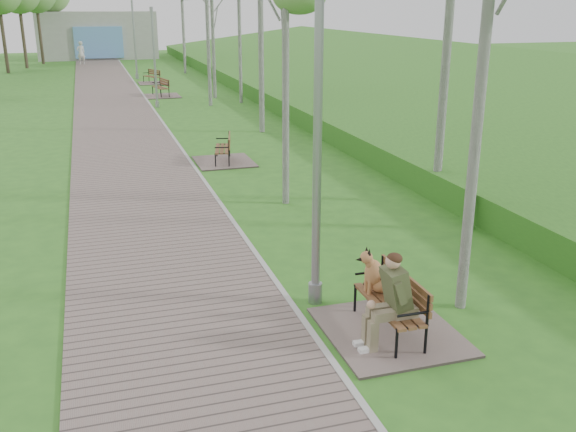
# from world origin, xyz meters

# --- Properties ---
(ground) EXTENTS (120.00, 120.00, 0.00)m
(ground) POSITION_xyz_m (0.00, 0.00, 0.00)
(ground) COLOR #2F6520
(ground) RESTS_ON ground
(walkway) EXTENTS (3.50, 67.00, 0.04)m
(walkway) POSITION_xyz_m (-1.75, 21.50, 0.02)
(walkway) COLOR #73625D
(walkway) RESTS_ON ground
(kerb) EXTENTS (0.10, 67.00, 0.05)m
(kerb) POSITION_xyz_m (0.00, 21.50, 0.03)
(kerb) COLOR #999993
(kerb) RESTS_ON ground
(embankment) EXTENTS (14.00, 70.00, 1.60)m
(embankment) POSITION_xyz_m (12.00, 20.00, 0.00)
(embankment) COLOR #408827
(embankment) RESTS_ON ground
(building_north) EXTENTS (10.00, 5.20, 4.00)m
(building_north) POSITION_xyz_m (-1.50, 50.97, 1.99)
(building_north) COLOR #9E9E99
(building_north) RESTS_ON ground
(bench_main) EXTENTS (1.89, 2.10, 1.65)m
(bench_main) POSITION_xyz_m (1.03, -2.53, 0.46)
(bench_main) COLOR #73625D
(bench_main) RESTS_ON ground
(bench_second) EXTENTS (1.72, 1.91, 1.05)m
(bench_second) POSITION_xyz_m (0.96, 8.83, 0.19)
(bench_second) COLOR #73625D
(bench_second) RESTS_ON ground
(bench_third) EXTENTS (1.84, 2.05, 1.13)m
(bench_third) POSITION_xyz_m (0.86, 24.32, 0.21)
(bench_third) COLOR #73625D
(bench_third) RESTS_ON ground
(bench_far) EXTENTS (1.66, 1.85, 1.02)m
(bench_far) POSITION_xyz_m (1.00, 30.28, 0.19)
(bench_far) COLOR #73625D
(bench_far) RESTS_ON ground
(lamp_post_near) EXTENTS (0.23, 0.23, 5.87)m
(lamp_post_near) POSITION_xyz_m (0.41, -1.18, 2.74)
(lamp_post_near) COLOR gray
(lamp_post_near) RESTS_ON ground
(lamp_post_second) EXTENTS (0.17, 0.17, 4.51)m
(lamp_post_second) POSITION_xyz_m (0.27, 20.60, 2.11)
(lamp_post_second) COLOR gray
(lamp_post_second) RESTS_ON ground
(lamp_post_third) EXTENTS (0.21, 0.21, 5.50)m
(lamp_post_third) POSITION_xyz_m (0.36, 33.15, 2.57)
(lamp_post_third) COLOR gray
(lamp_post_third) RESTS_ON ground
(pedestrian_near) EXTENTS (0.78, 0.66, 1.82)m
(pedestrian_near) POSITION_xyz_m (-3.02, 44.90, 0.91)
(pedestrian_near) COLOR silver
(pedestrian_near) RESTS_ON ground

